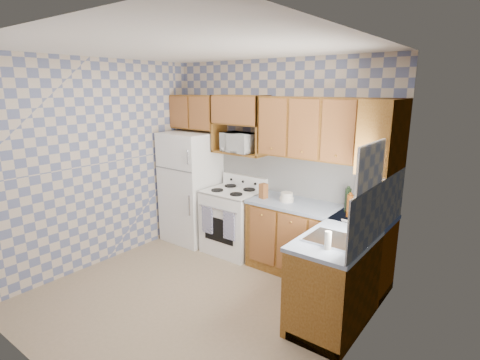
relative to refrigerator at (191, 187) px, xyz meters
The scene contains 31 objects.
floor 1.97m from the refrigerator, 44.43° to the right, with size 3.40×3.40×0.00m, color #877357.
back_wall 1.42m from the refrigerator, 15.35° to the left, with size 3.40×0.02×2.70m, color slate.
right_wall 3.27m from the refrigerator, 22.79° to the right, with size 0.02×3.20×2.70m, color slate.
backsplash_back 1.75m from the refrigerator, 11.47° to the left, with size 2.60×0.01×0.56m, color white.
backsplash_right 3.02m from the refrigerator, ahead, with size 0.01×1.60×0.56m, color white.
refrigerator is the anchor object (origin of this frame).
stove_body 0.89m from the refrigerator, ahead, with size 0.76×0.65×0.90m, color white.
cooktop 0.81m from the refrigerator, ahead, with size 0.76×0.65×0.03m, color silver.
backguard 0.87m from the refrigerator, 20.44° to the left, with size 0.76×0.08×0.17m, color white.
dish_towel_left 0.76m from the refrigerator, 27.52° to the right, with size 0.18×0.03×0.39m, color navy.
dish_towel_right 1.10m from the refrigerator, 17.69° to the right, with size 0.18×0.03×0.39m, color navy.
base_cabinets_back 2.14m from the refrigerator, ahead, with size 1.75×0.60×0.88m, color #5E320B.
base_cabinets_right 2.74m from the refrigerator, ahead, with size 0.60×1.60×0.88m, color #5E320B.
countertop_back 2.10m from the refrigerator, ahead, with size 1.77×0.63×0.04m, color gray.
countertop_right 2.71m from the refrigerator, ahead, with size 0.63×1.60×0.04m, color gray.
upper_cabinets_back 2.34m from the refrigerator, ahead, with size 1.75×0.33×0.74m, color #5E320B.
upper_cabinets_fridge 1.15m from the refrigerator, 94.64° to the left, with size 0.82×0.33×0.50m, color #5E320B.
upper_cabinets_right 2.99m from the refrigerator, ahead, with size 0.33×0.70×0.74m, color #5E320B.
microwave_shelf 1.02m from the refrigerator, 12.94° to the left, with size 0.80×0.33×0.03m, color #5E320B.
microwave 1.11m from the refrigerator, 10.88° to the left, with size 0.49×0.33×0.27m, color white.
sink 2.79m from the refrigerator, 16.65° to the right, with size 0.48×0.40×0.03m, color #B7B7BC.
window 3.13m from the refrigerator, 15.12° to the right, with size 0.02×0.66×0.86m, color white.
bottle_0 2.61m from the refrigerator, ahead, with size 0.07×0.07×0.32m, color black.
bottle_1 2.71m from the refrigerator, ahead, with size 0.07×0.07×0.30m, color black.
bottle_2 2.76m from the refrigerator, ahead, with size 0.07×0.07×0.28m, color #552709.
bottle_3 2.54m from the refrigerator, ahead, with size 0.07×0.07×0.25m, color #552709.
bottle_4 2.46m from the refrigerator, ahead, with size 0.07×0.07×0.29m, color black.
knife_block 1.37m from the refrigerator, ahead, with size 0.09×0.09×0.20m, color brown.
electric_kettle 2.58m from the refrigerator, ahead, with size 0.13×0.13×0.17m, color white.
food_containers 1.68m from the refrigerator, ahead, with size 0.18×0.18×0.12m, color beige, non-canonical shape.
soap_bottle 2.90m from the refrigerator, 20.67° to the right, with size 0.06×0.06×0.17m, color beige.
Camera 1 is at (2.69, -2.72, 2.33)m, focal length 28.00 mm.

